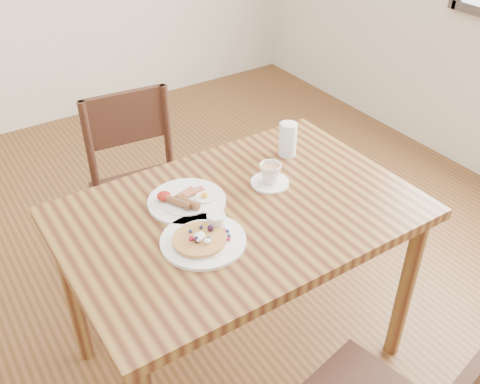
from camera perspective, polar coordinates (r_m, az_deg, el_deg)
The scene contains 7 objects.
ground at distance 2.34m, azimuth 0.00°, elevation -16.62°, with size 5.00×5.00×0.00m, color #503217.
dining_table at distance 1.88m, azimuth 0.00°, elevation -4.22°, with size 1.20×0.80×0.75m.
chair_far at distance 2.44m, azimuth -10.37°, elevation 0.89°, with size 0.46×0.46×0.88m.
pancake_plate at distance 1.68m, azimuth -3.89°, elevation -4.89°, with size 0.27×0.27×0.06m.
breakfast_plate at distance 1.84m, azimuth -5.80°, elevation -0.91°, with size 0.27×0.27×0.04m.
teacup_saucer at distance 1.92m, azimuth 3.22°, elevation 1.80°, with size 0.14×0.14×0.08m.
water_glass at distance 2.09m, azimuth 5.11°, elevation 5.62°, with size 0.07×0.07×0.13m, color silver.
Camera 1 is at (-0.80, -1.21, 1.84)m, focal length 40.00 mm.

